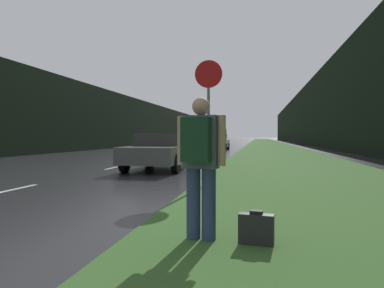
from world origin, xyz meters
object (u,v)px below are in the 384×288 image
object	(u,v)px
hitchhiker_with_backpack	(200,159)
car_passing_near	(161,151)
car_passing_far	(217,142)
suitcase	(256,230)
stop_sign	(208,109)
delivery_truck	(219,133)

from	to	relation	value
hitchhiker_with_backpack	car_passing_near	size ratio (longest dim) A/B	0.39
car_passing_far	suitcase	bearing A→B (deg)	97.89
suitcase	stop_sign	bearing A→B (deg)	110.89
hitchhiker_with_backpack	suitcase	xyz separation A→B (m)	(0.64, -0.04, -0.78)
suitcase	hitchhiker_with_backpack	bearing A→B (deg)	-177.21
car_passing_near	delivery_truck	xyz separation A→B (m)	(-3.97, 53.78, 1.17)
stop_sign	suitcase	world-z (taller)	stop_sign
suitcase	delivery_truck	distance (m)	62.70
stop_sign	suitcase	size ratio (longest dim) A/B	7.81
hitchhiker_with_backpack	car_passing_far	distance (m)	25.73
stop_sign	car_passing_near	size ratio (longest dim) A/B	0.73
stop_sign	car_passing_near	xyz separation A→B (m)	(-2.32, 3.75, -1.23)
stop_sign	car_passing_near	distance (m)	4.58
hitchhiker_with_backpack	delivery_truck	bearing A→B (deg)	102.56
stop_sign	car_passing_near	bearing A→B (deg)	121.75
car_passing_far	delivery_truck	bearing A→B (deg)	-83.81
car_passing_near	car_passing_far	bearing A→B (deg)	-90.00
hitchhiker_with_backpack	suitcase	bearing A→B (deg)	2.79
suitcase	car_passing_far	xyz separation A→B (m)	(-3.55, 25.60, 0.53)
hitchhiker_with_backpack	car_passing_near	bearing A→B (deg)	115.32
car_passing_far	hitchhiker_with_backpack	bearing A→B (deg)	96.48
suitcase	car_passing_far	size ratio (longest dim) A/B	0.09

